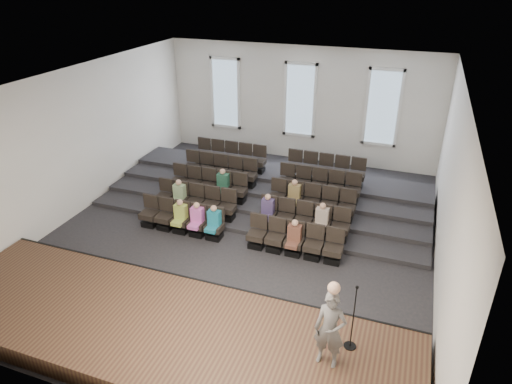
% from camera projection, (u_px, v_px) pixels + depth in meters
% --- Properties ---
extents(ground, '(14.00, 14.00, 0.00)m').
position_uv_depth(ground, '(242.00, 233.00, 15.07)').
color(ground, black).
rests_on(ground, ground).
extents(ceiling, '(12.00, 14.00, 0.02)m').
position_uv_depth(ceiling, '(240.00, 81.00, 12.84)').
color(ceiling, white).
rests_on(ceiling, ground).
extents(wall_back, '(12.00, 0.04, 5.00)m').
position_uv_depth(wall_back, '(300.00, 104.00, 19.87)').
color(wall_back, silver).
rests_on(wall_back, ground).
extents(wall_front, '(12.00, 0.04, 5.00)m').
position_uv_depth(wall_front, '(95.00, 309.00, 8.05)').
color(wall_front, silver).
rests_on(wall_front, ground).
extents(wall_left, '(0.04, 14.00, 5.00)m').
position_uv_depth(wall_left, '(79.00, 140.00, 15.78)').
color(wall_left, silver).
rests_on(wall_left, ground).
extents(wall_right, '(0.04, 14.00, 5.00)m').
position_uv_depth(wall_right, '(451.00, 193.00, 12.13)').
color(wall_right, silver).
rests_on(wall_right, ground).
extents(stage, '(11.80, 3.60, 0.50)m').
position_uv_depth(stage, '(163.00, 332.00, 10.67)').
color(stage, '#4B3520').
rests_on(stage, ground).
extents(stage_lip, '(11.80, 0.06, 0.52)m').
position_uv_depth(stage_lip, '(197.00, 287.00, 12.16)').
color(stage_lip, black).
rests_on(stage_lip, ground).
extents(risers, '(11.80, 4.80, 0.60)m').
position_uv_depth(risers, '(272.00, 188.00, 17.65)').
color(risers, black).
rests_on(risers, ground).
extents(seating_rows, '(6.80, 4.70, 1.67)m').
position_uv_depth(seating_rows, '(258.00, 195.00, 16.07)').
color(seating_rows, black).
rests_on(seating_rows, ground).
extents(windows, '(8.44, 0.10, 3.24)m').
position_uv_depth(windows, '(300.00, 100.00, 19.72)').
color(windows, white).
rests_on(windows, wall_back).
extents(audience, '(5.45, 2.64, 1.10)m').
position_uv_depth(audience, '(240.00, 208.00, 14.95)').
color(audience, '#A1B649').
rests_on(audience, seating_rows).
extents(speaker, '(0.68, 0.47, 1.77)m').
position_uv_depth(speaker, '(330.00, 330.00, 9.15)').
color(speaker, '#595654').
rests_on(speaker, stage).
extents(mic_stand, '(0.28, 0.28, 1.65)m').
position_uv_depth(mic_stand, '(352.00, 329.00, 9.72)').
color(mic_stand, black).
rests_on(mic_stand, stage).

